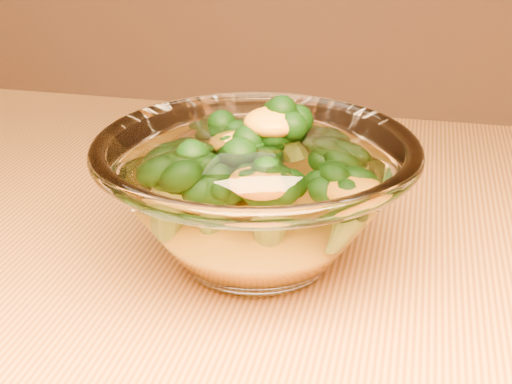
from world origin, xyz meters
The scene contains 4 objects.
table centered at (0.00, 0.00, 0.65)m, with size 1.20×0.80×0.75m.
glass_bowl centered at (0.12, 0.02, 0.81)m, with size 0.24×0.24×0.11m.
cheese_sauce centered at (0.12, 0.02, 0.78)m, with size 0.13×0.13×0.04m, color gold.
broccoli_heap centered at (0.11, 0.03, 0.82)m, with size 0.17×0.14×0.09m.
Camera 1 is at (0.23, -0.45, 1.04)m, focal length 50.00 mm.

